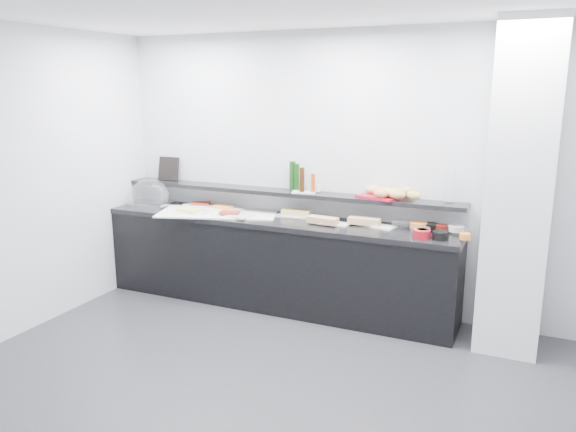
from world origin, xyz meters
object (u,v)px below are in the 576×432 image
at_px(sandwich_plate_mid, 331,223).
at_px(framed_print, 169,169).
at_px(cloche_base, 150,204).
at_px(condiment_tray, 304,192).
at_px(bread_tray, 380,197).
at_px(carafe, 449,187).

xyz_separation_m(sandwich_plate_mid, framed_print, (-2.00, 0.23, 0.37)).
distance_m(cloche_base, condiment_tray, 1.77).
relative_size(cloche_base, bread_tray, 1.18).
height_order(cloche_base, framed_print, framed_print).
bearing_deg(condiment_tray, sandwich_plate_mid, -38.14).
bearing_deg(sandwich_plate_mid, framed_print, 176.84).
relative_size(framed_print, carafe, 0.87).
xyz_separation_m(sandwich_plate_mid, carafe, (1.04, 0.21, 0.39)).
distance_m(cloche_base, framed_print, 0.44).
relative_size(cloche_base, framed_print, 1.74).
height_order(bread_tray, carafe, carafe).
height_order(cloche_base, bread_tray, bread_tray).
relative_size(sandwich_plate_mid, framed_print, 1.35).
bearing_deg(condiment_tray, cloche_base, 170.58).
xyz_separation_m(condiment_tray, carafe, (1.37, 0.07, 0.14)).
distance_m(cloche_base, sandwich_plate_mid, 2.09).
xyz_separation_m(framed_print, bread_tray, (2.41, -0.03, -0.12)).
xyz_separation_m(cloche_base, sandwich_plate_mid, (2.09, 0.00, -0.01)).
bearing_deg(condiment_tray, framed_print, 162.66).
distance_m(condiment_tray, bread_tray, 0.75).
bearing_deg(bread_tray, cloche_base, -155.97).
distance_m(bread_tray, carafe, 0.64).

